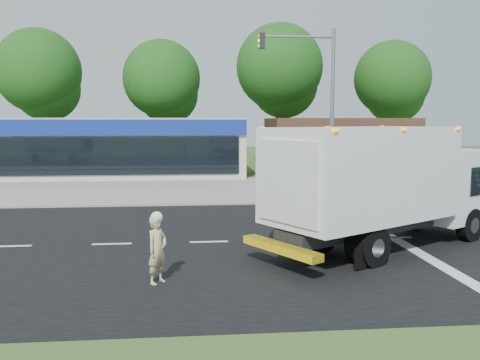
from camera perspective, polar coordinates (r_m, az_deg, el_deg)
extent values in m
plane|color=#385123|center=(16.48, 7.04, -6.73)|extent=(120.00, 120.00, 0.00)
cube|color=black|center=(16.48, 7.04, -6.71)|extent=(60.00, 14.00, 0.02)
cube|color=gray|center=(24.40, 2.91, -2.18)|extent=(60.00, 2.40, 0.12)
cube|color=gray|center=(30.10, 1.33, -0.60)|extent=(60.00, 9.00, 0.02)
cube|color=silver|center=(17.02, -24.29, -6.78)|extent=(1.20, 0.15, 0.01)
cube|color=silver|center=(16.30, -14.20, -6.97)|extent=(1.20, 0.15, 0.01)
cube|color=silver|center=(16.11, -3.52, -6.93)|extent=(1.20, 0.15, 0.01)
cube|color=silver|center=(16.48, 7.04, -6.66)|extent=(1.20, 0.15, 0.01)
cube|color=silver|center=(17.36, 16.81, -6.22)|extent=(1.20, 0.15, 0.01)
cube|color=silver|center=(14.71, 21.25, -8.70)|extent=(0.40, 7.00, 0.01)
cube|color=black|center=(14.99, 13.33, -5.17)|extent=(5.32, 3.79, 0.39)
cube|color=white|center=(17.99, 21.57, -0.47)|extent=(3.12, 3.18, 2.32)
cube|color=black|center=(18.86, 23.31, 0.44)|extent=(1.22, 1.89, 1.00)
cube|color=white|center=(14.76, 13.49, 0.73)|extent=(6.11, 5.12, 2.60)
cube|color=silver|center=(12.78, 5.35, -0.25)|extent=(1.19, 1.93, 2.10)
cube|color=yellow|center=(12.95, 4.61, -7.62)|extent=(1.69, 2.48, 0.20)
cube|color=orange|center=(14.69, 13.62, 5.68)|extent=(5.95, 5.04, 0.09)
cylinder|color=black|center=(18.78, 18.79, -3.73)|extent=(1.08, 0.83, 1.06)
cylinder|color=black|center=(17.68, 24.39, -4.60)|extent=(1.08, 0.83, 1.06)
cylinder|color=black|center=(15.22, 8.21, -5.81)|extent=(1.08, 0.83, 1.06)
cylinder|color=black|center=(13.78, 14.71, -7.29)|extent=(1.08, 0.83, 1.06)
imported|color=#C4B482|center=(12.11, -9.27, -7.76)|extent=(0.66, 0.70, 1.60)
sphere|color=white|center=(11.94, -9.34, -4.17)|extent=(0.28, 0.28, 0.28)
cube|color=#BCB29C|center=(36.13, -14.17, 3.58)|extent=(18.00, 6.00, 4.00)
cube|color=navy|center=(33.07, -15.04, 5.72)|extent=(18.00, 0.30, 1.00)
cube|color=black|center=(33.14, -14.95, 2.61)|extent=(17.00, 0.12, 2.40)
cube|color=#382316|center=(37.21, 11.03, 3.74)|extent=(10.00, 6.00, 4.00)
cube|color=navy|center=(34.22, 12.53, 4.97)|extent=(3.00, 1.20, 0.20)
cube|color=black|center=(34.33, 12.44, 2.64)|extent=(3.00, 0.12, 2.20)
cylinder|color=gray|center=(24.15, 10.29, 7.01)|extent=(0.18, 0.18, 8.00)
cylinder|color=gray|center=(24.05, 6.42, 15.69)|extent=(3.40, 0.12, 0.12)
cube|color=black|center=(23.75, 2.49, 15.36)|extent=(0.25, 0.25, 0.70)
cylinder|color=#332114|center=(45.42, -21.48, 6.02)|extent=(0.56, 0.56, 7.35)
sphere|color=#164D16|center=(45.60, -21.71, 11.30)|extent=(6.93, 6.93, 6.93)
sphere|color=#164D16|center=(45.84, -20.85, 9.59)|extent=(5.46, 5.46, 5.46)
cylinder|color=#332114|center=(43.73, -8.71, 6.07)|extent=(0.56, 0.56, 6.86)
sphere|color=#164D16|center=(43.88, -8.80, 11.20)|extent=(6.47, 6.47, 6.47)
sphere|color=#164D16|center=(44.26, -8.08, 9.52)|extent=(5.10, 5.10, 5.10)
cylinder|color=#332114|center=(44.30, 4.39, 6.77)|extent=(0.56, 0.56, 7.84)
sphere|color=#164D16|center=(44.53, 4.45, 12.54)|extent=(7.39, 7.39, 7.39)
sphere|color=#164D16|center=(44.99, 4.96, 10.62)|extent=(5.82, 5.82, 5.82)
cylinder|color=#332114|center=(47.03, 16.55, 6.00)|extent=(0.56, 0.56, 7.00)
sphere|color=#164D16|center=(47.18, 16.72, 10.86)|extent=(6.60, 6.60, 6.60)
sphere|color=#164D16|center=(47.74, 17.00, 9.23)|extent=(5.20, 5.20, 5.20)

